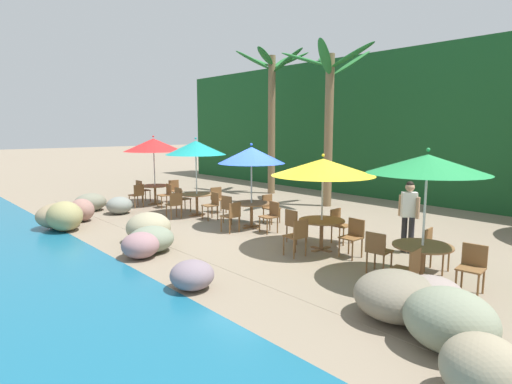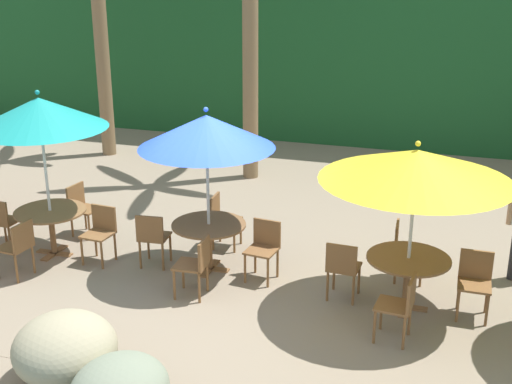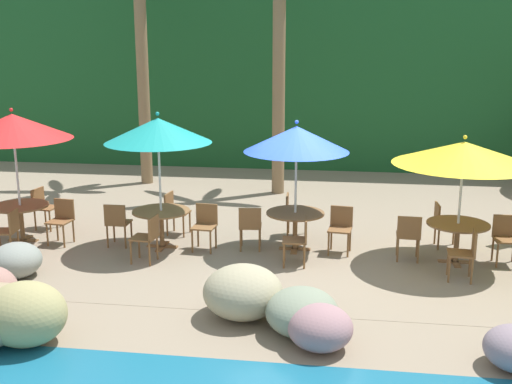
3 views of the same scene
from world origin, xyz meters
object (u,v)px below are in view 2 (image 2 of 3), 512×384
object	(u,v)px
chair_yellow_left	(343,266)
dining_table_yellow	(408,266)
dining_table_blue	(209,232)
chair_blue_left	(153,236)
chair_teal_right	(18,245)
umbrella_teal	(39,113)
chair_teal_inland	(82,206)
chair_blue_inland	(221,217)
umbrella_blue	(206,132)
umbrella_yellow	(416,165)
dining_table_teal	(51,218)
chair_teal_left	(2,220)
chair_yellow_seaward	(475,279)
chair_yellow_right	(401,303)
chair_blue_right	(197,263)
chair_teal_seaward	(101,230)
chair_yellow_inland	(404,247)
chair_blue_seaward	(264,245)

from	to	relation	value
chair_yellow_left	dining_table_yellow	bearing A→B (deg)	3.22
chair_yellow_left	dining_table_blue	bearing A→B (deg)	170.22
chair_blue_left	dining_table_yellow	distance (m)	3.76
chair_teal_right	umbrella_teal	bearing A→B (deg)	90.55
chair_teal_inland	chair_blue_inland	size ratio (longest dim) A/B	1.00
chair_teal_inland	umbrella_blue	world-z (taller)	umbrella_blue
umbrella_teal	umbrella_yellow	bearing A→B (deg)	-0.90
chair_yellow_left	dining_table_teal	bearing A→B (deg)	178.34
chair_teal_left	chair_blue_inland	size ratio (longest dim) A/B	1.00
umbrella_teal	chair_blue_left	bearing A→B (deg)	1.37
chair_teal_right	chair_yellow_seaward	size ratio (longest dim) A/B	1.00
chair_teal_left	chair_yellow_right	xyz separation A→B (m)	(6.33, -0.85, 0.00)
umbrella_yellow	dining_table_blue	bearing A→B (deg)	173.97
dining_table_yellow	umbrella_blue	bearing A→B (deg)	173.97
chair_yellow_right	chair_blue_right	bearing A→B (deg)	173.43
chair_teal_seaward	chair_yellow_inland	size ratio (longest dim) A/B	1.00
chair_teal_inland	chair_teal_right	size ratio (longest dim) A/B	1.00
chair_blue_left	umbrella_yellow	xyz separation A→B (m)	(3.76, -0.13, 1.49)
chair_teal_left	dining_table_yellow	bearing A→B (deg)	0.08
chair_blue_right	umbrella_yellow	bearing A→B (deg)	10.88
chair_blue_inland	chair_blue_right	world-z (taller)	same
dining_table_teal	umbrella_yellow	world-z (taller)	umbrella_yellow
umbrella_yellow	chair_yellow_right	world-z (taller)	umbrella_yellow
chair_yellow_right	chair_yellow_left	bearing A→B (deg)	136.97
umbrella_blue	dining_table_blue	xyz separation A→B (m)	(0.00, 0.00, -1.52)
umbrella_blue	chair_yellow_inland	size ratio (longest dim) A/B	2.86
chair_yellow_left	umbrella_yellow	bearing A→B (deg)	3.22
chair_blue_seaward	chair_blue_inland	world-z (taller)	same
umbrella_blue	chair_blue_left	distance (m)	1.83
chair_blue_inland	chair_blue_left	distance (m)	1.25
chair_teal_left	chair_yellow_seaward	xyz separation A→B (m)	(7.17, 0.10, 0.00)
umbrella_teal	dining_table_teal	bearing A→B (deg)	90.00
chair_teal_seaward	chair_yellow_right	size ratio (longest dim) A/B	1.00
chair_blue_inland	chair_yellow_right	bearing A→B (deg)	-33.35
umbrella_teal	chair_yellow_left	bearing A→B (deg)	-1.66
umbrella_blue	chair_teal_inland	bearing A→B (deg)	166.01
umbrella_blue	chair_yellow_inland	bearing A→B (deg)	10.87
chair_blue_right	chair_yellow_seaward	world-z (taller)	same
chair_blue_seaward	chair_yellow_left	xyz separation A→B (m)	(1.22, -0.35, 0.00)
chair_blue_left	chair_blue_right	world-z (taller)	same
umbrella_teal	dining_table_teal	distance (m)	1.66
umbrella_yellow	chair_yellow_seaward	size ratio (longest dim) A/B	2.81
umbrella_blue	chair_blue_right	xyz separation A→B (m)	(0.15, -0.84, -1.62)
chair_yellow_seaward	chair_yellow_right	world-z (taller)	same
dining_table_teal	chair_yellow_right	xyz separation A→B (m)	(5.49, -0.94, -0.10)
dining_table_teal	chair_teal_left	distance (m)	0.86
chair_yellow_inland	chair_yellow_left	size ratio (longest dim) A/B	1.00
umbrella_teal	chair_teal_seaward	size ratio (longest dim) A/B	3.01
chair_teal_inland	chair_blue_right	size ratio (longest dim) A/B	1.00
umbrella_teal	chair_yellow_inland	world-z (taller)	umbrella_teal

